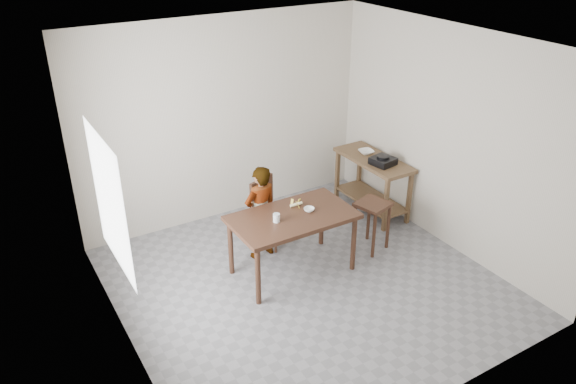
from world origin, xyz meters
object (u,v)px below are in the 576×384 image
child (261,213)px  dining_chair (273,213)px  stool (371,226)px  prep_counter (372,185)px  dining_table (292,244)px

child → dining_chair: size_ratio=1.41×
child → stool: (1.25, -0.56, -0.28)m
prep_counter → stool: size_ratio=1.88×
dining_table → prep_counter: 1.86m
child → dining_table: bearing=100.2°
prep_counter → child: bearing=-173.4°
child → prep_counter: bearing=179.6°
dining_table → stool: size_ratio=2.19×
prep_counter → child: size_ratio=1.01×
dining_table → child: 0.55m
prep_counter → dining_chair: 1.59m
child → stool: 1.40m
prep_counter → stool: bearing=-128.8°
dining_chair → stool: (0.97, -0.74, -0.10)m
prep_counter → dining_chair: size_ratio=1.42×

